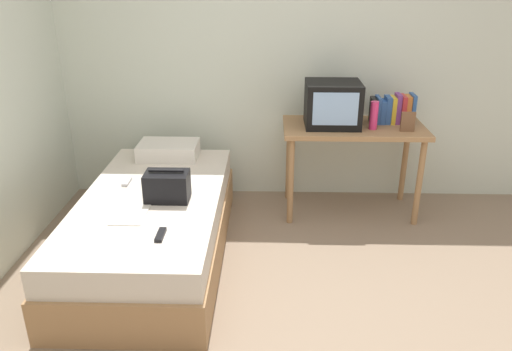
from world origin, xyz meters
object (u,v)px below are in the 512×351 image
(pillow, at_px, (169,150))
(remote_silver, at_px, (127,182))
(desk, at_px, (353,137))
(water_bottle, at_px, (374,115))
(handbag, at_px, (167,186))
(magazine, at_px, (130,215))
(bed, at_px, (154,226))
(picture_frame, at_px, (408,122))
(book_row, at_px, (393,110))
(tv, at_px, (333,104))
(remote_dark, at_px, (161,235))

(pillow, relative_size, remote_silver, 3.43)
(desk, bearing_deg, water_bottle, -34.28)
(handbag, xyz_separation_m, magazine, (-0.20, -0.25, -0.10))
(bed, xyz_separation_m, water_bottle, (1.67, 0.70, 0.65))
(picture_frame, bearing_deg, magazine, -154.47)
(bed, distance_m, handbag, 0.38)
(bed, bearing_deg, handbag, -23.86)
(water_bottle, height_order, book_row, book_row)
(handbag, xyz_separation_m, remote_silver, (-0.36, 0.27, -0.09))
(picture_frame, bearing_deg, book_row, 106.27)
(water_bottle, bearing_deg, handbag, -153.63)
(water_bottle, bearing_deg, tv, 164.64)
(book_row, xyz_separation_m, remote_dark, (-1.67, -1.46, -0.39))
(bed, bearing_deg, magazine, -102.49)
(bed, height_order, handbag, handbag)
(book_row, height_order, picture_frame, book_row)
(tv, bearing_deg, handbag, -144.97)
(book_row, bearing_deg, bed, -154.50)
(magazine, distance_m, remote_dark, 0.37)
(tv, distance_m, handbag, 1.52)
(pillow, bearing_deg, book_row, 3.58)
(picture_frame, bearing_deg, bed, -161.50)
(water_bottle, distance_m, book_row, 0.26)
(bed, xyz_separation_m, desk, (1.53, 0.79, 0.44))
(desk, bearing_deg, tv, -178.93)
(magazine, bearing_deg, bed, 77.51)
(remote_dark, height_order, remote_silver, same)
(handbag, relative_size, remote_silver, 2.08)
(remote_silver, bearing_deg, remote_dark, -62.08)
(desk, height_order, picture_frame, picture_frame)
(pillow, xyz_separation_m, handbag, (0.15, -0.83, 0.04))
(desk, height_order, water_bottle, water_bottle)
(desk, bearing_deg, picture_frame, -20.60)
(tv, distance_m, remote_dark, 1.85)
(desk, distance_m, water_bottle, 0.27)
(tv, distance_m, pillow, 1.42)
(bed, height_order, book_row, book_row)
(handbag, bearing_deg, water_bottle, 26.37)
(water_bottle, bearing_deg, remote_silver, -165.58)
(picture_frame, height_order, magazine, picture_frame)
(desk, xyz_separation_m, handbag, (-1.40, -0.85, -0.09))
(bed, height_order, remote_silver, remote_silver)
(water_bottle, bearing_deg, bed, -157.19)
(desk, xyz_separation_m, picture_frame, (0.40, -0.15, 0.18))
(handbag, relative_size, remote_dark, 1.92)
(tv, xyz_separation_m, magazine, (-1.41, -1.10, -0.47))
(bed, bearing_deg, remote_silver, 137.06)
(desk, height_order, tv, tv)
(water_bottle, relative_size, pillow, 0.46)
(picture_frame, xyz_separation_m, pillow, (-1.95, 0.12, -0.30))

